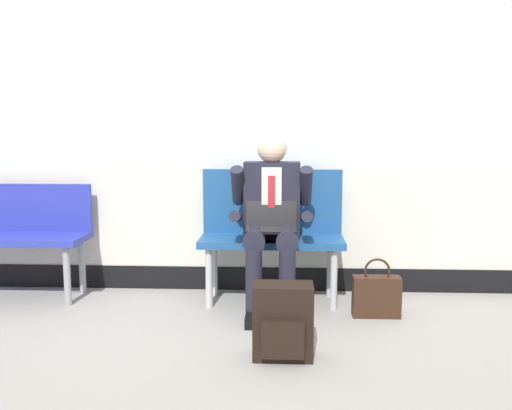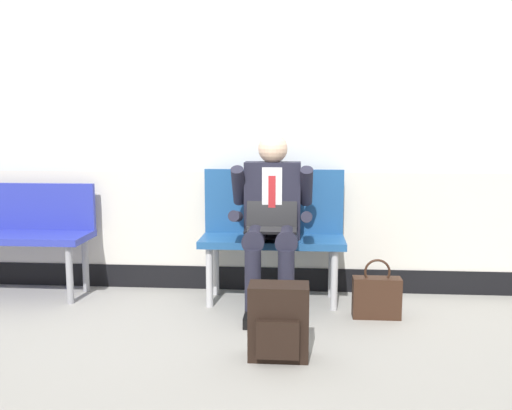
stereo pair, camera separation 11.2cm
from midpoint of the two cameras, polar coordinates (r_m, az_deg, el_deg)
The scene contains 7 objects.
ground_plane at distance 3.89m, azimuth -2.44°, elevation -11.09°, with size 18.00×18.00×0.00m, color gray.
station_wall at distance 4.28m, azimuth -1.84°, elevation 11.67°, with size 5.63×0.14×3.12m.
bench_with_person at distance 4.05m, azimuth 0.87°, elevation -2.23°, with size 1.04×0.42×0.97m.
bench_empty at distance 4.57m, azimuth -24.97°, elevation -2.32°, with size 1.20×0.42×0.85m.
person_seated at distance 3.84m, azimuth 0.78°, elevation -1.23°, with size 0.57×0.70×1.23m.
backpack at distance 3.10m, azimuth 1.76°, elevation -12.11°, with size 0.33×0.23×0.42m.
handbag at distance 3.84m, azimuth 11.60°, elevation -9.21°, with size 0.32×0.12×0.41m.
Camera 1 is at (0.28, -3.66, 1.28)m, focal length 38.42 mm.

